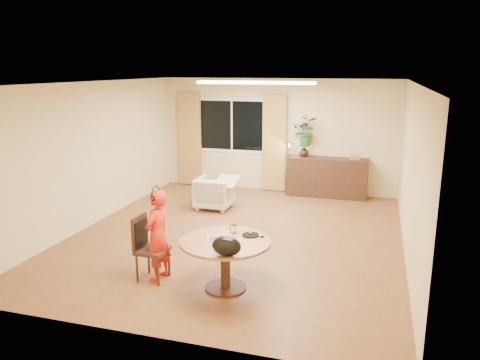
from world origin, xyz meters
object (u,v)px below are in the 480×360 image
(dining_chair, at_px, (152,249))
(sideboard, at_px, (327,177))
(dining_table, at_px, (225,251))
(child, at_px, (158,236))
(armchair, at_px, (214,193))

(dining_chair, xyz_separation_m, sideboard, (1.80, 4.97, -0.01))
(dining_table, xyz_separation_m, child, (-0.97, 0.01, 0.10))
(dining_chair, relative_size, sideboard, 0.51)
(child, bearing_deg, dining_chair, -59.64)
(armchair, relative_size, sideboard, 0.41)
(dining_chair, relative_size, child, 0.71)
(child, height_order, armchair, child)
(dining_chair, bearing_deg, sideboard, 71.92)
(child, bearing_deg, sideboard, 168.68)
(dining_chair, distance_m, armchair, 3.40)
(dining_chair, xyz_separation_m, child, (0.07, 0.03, 0.18))
(dining_table, xyz_separation_m, armchair, (-1.35, 3.37, -0.20))
(dining_table, bearing_deg, sideboard, 81.20)
(armchair, bearing_deg, dining_table, 111.42)
(dining_table, height_order, armchair, dining_table)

